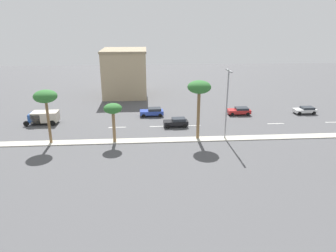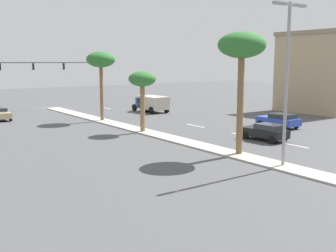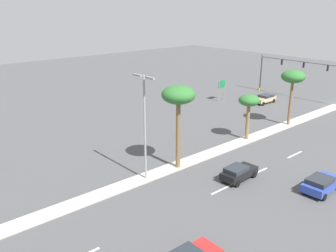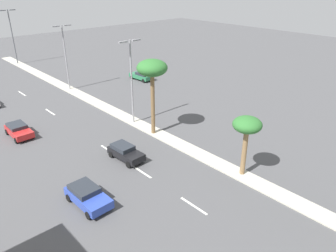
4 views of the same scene
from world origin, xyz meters
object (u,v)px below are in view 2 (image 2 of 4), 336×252
sedan_blue_right (279,120)px  box_truck (151,103)px  commercial_building (331,72)px  sedan_black_inboard (266,131)px  palm_tree_rear (142,81)px  palm_tree_trailing (242,49)px  palm_tree_center (101,61)px  street_lamp_mid (287,72)px

sedan_blue_right → box_truck: 18.47m
commercial_building → sedan_black_inboard: bearing=21.9°
palm_tree_rear → sedan_black_inboard: size_ratio=1.39×
commercial_building → palm_tree_trailing: commercial_building is taller
palm_tree_center → palm_tree_rear: palm_tree_center is taller
palm_tree_trailing → sedan_blue_right: 15.01m
palm_tree_center → sedan_black_inboard: bearing=108.1°
commercial_building → palm_tree_rear: (29.46, 0.01, -0.44)m
palm_tree_center → sedan_black_inboard: palm_tree_center is taller
palm_tree_trailing → sedan_black_inboard: 9.07m
box_truck → palm_tree_center: bearing=22.7°
sedan_blue_right → sedan_black_inboard: sedan_blue_right is taller
palm_tree_center → street_lamp_mid: size_ratio=0.76×
commercial_building → box_truck: commercial_building is taller
palm_tree_center → sedan_blue_right: bearing=130.2°
palm_tree_center → palm_tree_rear: size_ratio=1.35×
palm_tree_trailing → sedan_black_inboard: size_ratio=2.11×
palm_tree_rear → box_truck: size_ratio=1.04×
commercial_building → sedan_black_inboard: size_ratio=3.01×
palm_tree_trailing → palm_tree_center: bearing=-89.3°
palm_tree_rear → sedan_black_inboard: 11.89m
sedan_blue_right → box_truck: box_truck is taller
palm_tree_rear → box_truck: 16.00m
commercial_building → palm_tree_trailing: bearing=22.3°
street_lamp_mid → sedan_black_inboard: size_ratio=2.48×
street_lamp_mid → sedan_black_inboard: 10.14m
street_lamp_mid → palm_tree_trailing: bearing=-92.2°
street_lamp_mid → box_truck: bearing=-107.3°
commercial_building → palm_tree_center: commercial_building is taller
commercial_building → sedan_blue_right: (17.01, 5.62, -4.39)m
sedan_blue_right → sedan_black_inboard: 7.28m
palm_tree_rear → palm_tree_center: bearing=-91.8°
palm_tree_rear → sedan_black_inboard: palm_tree_rear is taller
street_lamp_mid → commercial_building: bearing=-151.4°
street_lamp_mid → box_truck: street_lamp_mid is taller
palm_tree_center → palm_tree_rear: bearing=88.2°
street_lamp_mid → box_truck: 30.15m
commercial_building → street_lamp_mid: 33.15m
palm_tree_rear → palm_tree_trailing: (-0.52, 11.88, 2.63)m
palm_tree_rear → box_truck: palm_tree_rear is taller
commercial_building → palm_tree_center: (29.19, -8.82, 1.40)m
sedan_blue_right → palm_tree_trailing: bearing=27.7°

